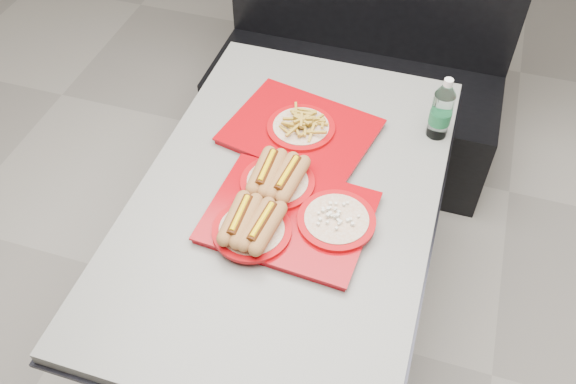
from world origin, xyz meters
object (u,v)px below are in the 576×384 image
(tray_near, at_px, (283,209))
(water_bottle, at_px, (441,111))
(diner_table, at_px, (287,228))
(tray_far, at_px, (301,129))
(booth_bench, at_px, (357,75))

(tray_near, height_order, water_bottle, water_bottle)
(diner_table, relative_size, tray_far, 2.68)
(tray_far, bearing_deg, water_bottle, 17.98)
(diner_table, xyz_separation_m, water_bottle, (0.40, 0.41, 0.26))
(booth_bench, xyz_separation_m, tray_far, (-0.03, -0.83, 0.37))
(tray_near, height_order, tray_far, tray_near)
(diner_table, height_order, tray_near, tray_near)
(diner_table, xyz_separation_m, tray_near, (0.02, -0.09, 0.20))
(diner_table, bearing_deg, tray_near, -79.03)
(booth_bench, distance_m, tray_far, 0.91)
(tray_near, bearing_deg, tray_far, 98.29)
(diner_table, relative_size, booth_bench, 1.05)
(booth_bench, bearing_deg, water_bottle, -59.92)
(diner_table, relative_size, tray_near, 2.86)
(diner_table, distance_m, water_bottle, 0.63)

